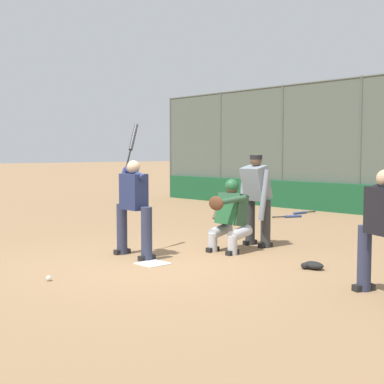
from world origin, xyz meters
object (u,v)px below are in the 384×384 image
at_px(batter_at_plate, 134,204).
at_px(spare_bat_by_padding, 232,209).
at_px(umpire_home, 256,197).
at_px(catcher_behind_plate, 229,214).
at_px(fielding_glove_on_dirt, 313,265).
at_px(batter_on_deck, 384,228).
at_px(baseball_loose, 49,278).
at_px(spare_bat_near_backstop, 302,213).
at_px(spare_bat_first_base_side, 291,216).

relative_size(batter_at_plate, spare_bat_by_padding, 2.71).
bearing_deg(umpire_home, catcher_behind_plate, 97.78).
relative_size(batter_at_plate, fielding_glove_on_dirt, 6.87).
distance_m(batter_on_deck, baseball_loose, 4.31).
relative_size(catcher_behind_plate, spare_bat_near_backstop, 1.39).
bearing_deg(spare_bat_by_padding, baseball_loose, 13.29).
height_order(catcher_behind_plate, spare_bat_by_padding, catcher_behind_plate).
relative_size(umpire_home, batter_on_deck, 0.81).
relative_size(catcher_behind_plate, baseball_loose, 17.01).
bearing_deg(batter_at_plate, baseball_loose, 109.30).
distance_m(spare_bat_first_base_side, fielding_glove_on_dirt, 6.34).
relative_size(spare_bat_near_backstop, spare_bat_first_base_side, 1.17).
bearing_deg(spare_bat_by_padding, catcher_behind_plate, 27.90).
bearing_deg(baseball_loose, batter_on_deck, -144.24).
bearing_deg(catcher_behind_plate, batter_at_plate, 57.91).
bearing_deg(batter_at_plate, spare_bat_by_padding, -57.30).
relative_size(spare_bat_by_padding, spare_bat_first_base_side, 1.05).
distance_m(spare_bat_by_padding, baseball_loose, 9.38).
relative_size(spare_bat_near_backstop, fielding_glove_on_dirt, 2.81).
relative_size(spare_bat_by_padding, baseball_loose, 11.04).
height_order(batter_at_plate, baseball_loose, batter_at_plate).
relative_size(umpire_home, spare_bat_first_base_side, 2.16).
height_order(batter_on_deck, spare_bat_by_padding, batter_on_deck).
distance_m(spare_bat_by_padding, fielding_glove_on_dirt, 8.15).
height_order(umpire_home, spare_bat_by_padding, umpire_home).
bearing_deg(fielding_glove_on_dirt, batter_at_plate, 28.10).
relative_size(batter_at_plate, batter_on_deck, 1.07).
xyz_separation_m(batter_at_plate, baseball_loose, (-0.56, 1.83, -0.83)).
height_order(spare_bat_first_base_side, fielding_glove_on_dirt, fielding_glove_on_dirt).
bearing_deg(spare_bat_first_base_side, batter_on_deck, -109.97).
xyz_separation_m(catcher_behind_plate, baseball_loose, (0.19, 3.30, -0.62)).
distance_m(spare_bat_near_backstop, fielding_glove_on_dirt, 7.29).
bearing_deg(catcher_behind_plate, fielding_glove_on_dirt, 171.15).
bearing_deg(spare_bat_near_backstop, spare_bat_first_base_side, 24.44).
bearing_deg(spare_bat_first_base_side, baseball_loose, -140.15).
relative_size(umpire_home, spare_bat_near_backstop, 1.85).
bearing_deg(baseball_loose, spare_bat_by_padding, -62.30).
distance_m(catcher_behind_plate, spare_bat_first_base_side, 5.32).
distance_m(umpire_home, spare_bat_first_base_side, 4.65).
bearing_deg(batter_on_deck, fielding_glove_on_dirt, 176.37).
xyz_separation_m(umpire_home, spare_bat_first_base_side, (2.19, -4.01, -0.87)).
xyz_separation_m(fielding_glove_on_dirt, baseball_loose, (1.98, 3.19, -0.02)).
bearing_deg(batter_on_deck, spare_bat_first_base_side, 156.67).
bearing_deg(spare_bat_near_backstop, batter_on_deck, 46.85).
bearing_deg(spare_bat_first_base_side, spare_bat_by_padding, 110.22).
relative_size(catcher_behind_plate, spare_bat_by_padding, 1.54).
xyz_separation_m(batter_on_deck, spare_bat_first_base_side, (5.49, -5.61, -0.79)).
relative_size(spare_bat_first_base_side, fielding_glove_on_dirt, 2.41).
xyz_separation_m(spare_bat_near_backstop, fielding_glove_on_dirt, (-4.36, 5.84, 0.02)).
distance_m(umpire_home, fielding_glove_on_dirt, 2.21).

